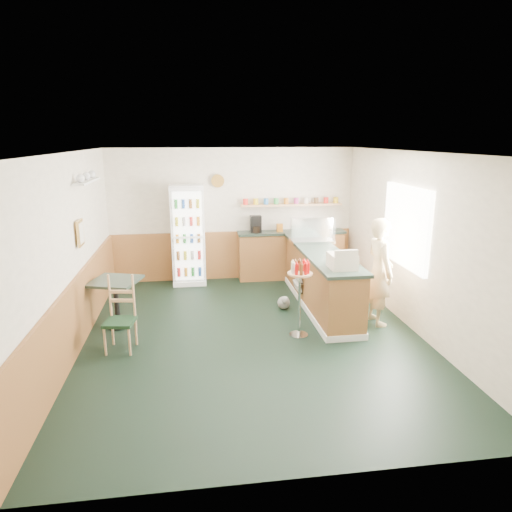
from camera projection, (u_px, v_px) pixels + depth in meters
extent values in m
plane|color=black|center=(252.00, 336.00, 6.87)|extent=(6.00, 6.00, 0.00)
cube|color=silver|center=(233.00, 215.00, 9.41)|extent=(5.00, 0.02, 2.70)
cube|color=silver|center=(69.00, 255.00, 6.19)|extent=(0.02, 6.00, 2.70)
cube|color=silver|center=(417.00, 243.00, 6.86)|extent=(0.02, 6.00, 2.70)
cube|color=white|center=(252.00, 151.00, 6.18)|extent=(5.00, 6.00, 0.02)
cube|color=#9F6733|center=(233.00, 255.00, 9.59)|extent=(4.98, 0.05, 1.00)
cube|color=#9F6733|center=(78.00, 313.00, 6.41)|extent=(0.05, 5.98, 1.00)
cube|color=white|center=(406.00, 227.00, 7.09)|extent=(0.06, 1.45, 1.25)
cube|color=tan|center=(80.00, 233.00, 6.62)|extent=(0.03, 0.32, 0.38)
cube|color=white|center=(87.00, 181.00, 6.93)|extent=(0.18, 1.20, 0.03)
cylinder|color=olive|center=(218.00, 181.00, 9.12)|extent=(0.26, 0.04, 0.26)
cube|color=#9F6733|center=(320.00, 280.00, 7.96)|extent=(0.60, 2.95, 0.95)
cube|color=white|center=(320.00, 303.00, 8.07)|extent=(0.64, 2.97, 0.10)
cube|color=#28372D|center=(321.00, 252.00, 7.83)|extent=(0.68, 3.01, 0.05)
cube|color=#9F6733|center=(291.00, 256.00, 9.59)|extent=(2.20, 0.38, 0.95)
cube|color=#28372D|center=(291.00, 232.00, 9.46)|extent=(2.24, 0.42, 0.05)
cube|color=tan|center=(291.00, 205.00, 9.40)|extent=(2.10, 0.22, 0.04)
cube|color=black|center=(256.00, 224.00, 9.31)|extent=(0.22, 0.18, 0.34)
cylinder|color=#B2664C|center=(245.00, 202.00, 9.25)|extent=(0.10, 0.10, 0.12)
cylinder|color=#B2664C|center=(256.00, 202.00, 9.28)|extent=(0.10, 0.10, 0.12)
cylinder|color=#B2664C|center=(266.00, 201.00, 9.30)|extent=(0.10, 0.10, 0.12)
cylinder|color=#B2664C|center=(276.00, 201.00, 9.33)|extent=(0.10, 0.10, 0.12)
cylinder|color=#B2664C|center=(286.00, 201.00, 9.36)|extent=(0.10, 0.10, 0.12)
cylinder|color=#B2664C|center=(296.00, 201.00, 9.39)|extent=(0.10, 0.10, 0.12)
cylinder|color=#B2664C|center=(306.00, 201.00, 9.42)|extent=(0.10, 0.10, 0.12)
cylinder|color=#B2664C|center=(316.00, 200.00, 9.45)|extent=(0.10, 0.10, 0.12)
cylinder|color=#B2664C|center=(326.00, 200.00, 9.48)|extent=(0.10, 0.10, 0.12)
cylinder|color=#B2664C|center=(336.00, 200.00, 9.50)|extent=(0.10, 0.10, 0.12)
cube|color=white|center=(188.00, 235.00, 9.15)|extent=(0.66, 0.47, 2.00)
cube|color=white|center=(188.00, 237.00, 8.93)|extent=(0.55, 0.02, 1.77)
cube|color=silver|center=(188.00, 237.00, 8.86)|extent=(0.60, 0.02, 1.83)
cube|color=silver|center=(312.00, 241.00, 8.44)|extent=(0.78, 0.41, 0.05)
cube|color=silver|center=(312.00, 229.00, 8.39)|extent=(0.76, 0.39, 0.39)
cube|color=beige|center=(342.00, 261.00, 6.76)|extent=(0.38, 0.40, 0.22)
imported|color=tan|center=(379.00, 272.00, 7.14)|extent=(0.45, 0.60, 1.71)
cylinder|color=silver|center=(299.00, 335.00, 6.87)|extent=(0.29, 0.29, 0.02)
cylinder|color=silver|center=(299.00, 305.00, 6.75)|extent=(0.04, 0.04, 0.96)
cylinder|color=tan|center=(300.00, 274.00, 6.63)|extent=(0.37, 0.37, 0.03)
cylinder|color=red|center=(307.00, 267.00, 6.65)|extent=(0.05, 0.05, 0.16)
cylinder|color=red|center=(304.00, 266.00, 6.70)|extent=(0.05, 0.05, 0.16)
cylinder|color=red|center=(299.00, 265.00, 6.72)|extent=(0.05, 0.05, 0.16)
cylinder|color=red|center=(295.00, 266.00, 6.69)|extent=(0.05, 0.05, 0.16)
cylinder|color=red|center=(293.00, 267.00, 6.64)|extent=(0.05, 0.05, 0.16)
cylinder|color=red|center=(293.00, 268.00, 6.57)|extent=(0.05, 0.05, 0.16)
cylinder|color=red|center=(297.00, 269.00, 6.52)|extent=(0.05, 0.05, 0.16)
cylinder|color=red|center=(301.00, 270.00, 6.50)|extent=(0.05, 0.05, 0.16)
cylinder|color=red|center=(306.00, 269.00, 6.52)|extent=(0.05, 0.05, 0.16)
cylinder|color=red|center=(308.00, 268.00, 6.58)|extent=(0.05, 0.05, 0.16)
cube|color=black|center=(298.00, 290.00, 8.17)|extent=(0.05, 0.43, 0.03)
cube|color=silver|center=(297.00, 286.00, 8.15)|extent=(0.09, 0.39, 0.15)
cube|color=black|center=(299.00, 280.00, 8.13)|extent=(0.05, 0.43, 0.03)
cube|color=silver|center=(298.00, 277.00, 8.11)|extent=(0.09, 0.39, 0.15)
cube|color=black|center=(299.00, 271.00, 8.08)|extent=(0.05, 0.43, 0.03)
cube|color=silver|center=(298.00, 267.00, 8.06)|extent=(0.09, 0.39, 0.15)
cylinder|color=black|center=(118.00, 325.00, 7.23)|extent=(0.40, 0.40, 0.04)
cylinder|color=black|center=(117.00, 303.00, 7.14)|extent=(0.08, 0.08, 0.69)
cube|color=#28372D|center=(115.00, 281.00, 7.04)|extent=(0.87, 0.87, 0.04)
cube|color=black|center=(120.00, 322.00, 6.31)|extent=(0.45, 0.45, 0.05)
cylinder|color=tan|center=(106.00, 342.00, 6.18)|extent=(0.03, 0.03, 0.41)
cylinder|color=tan|center=(132.00, 341.00, 6.22)|extent=(0.03, 0.03, 0.41)
cylinder|color=tan|center=(110.00, 332.00, 6.50)|extent=(0.03, 0.03, 0.41)
cylinder|color=tan|center=(135.00, 331.00, 6.54)|extent=(0.03, 0.03, 0.41)
cube|color=tan|center=(120.00, 296.00, 6.40)|extent=(0.36, 0.09, 0.63)
sphere|color=gray|center=(284.00, 303.00, 7.92)|extent=(0.22, 0.22, 0.22)
sphere|color=gray|center=(285.00, 300.00, 7.80)|extent=(0.13, 0.13, 0.13)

